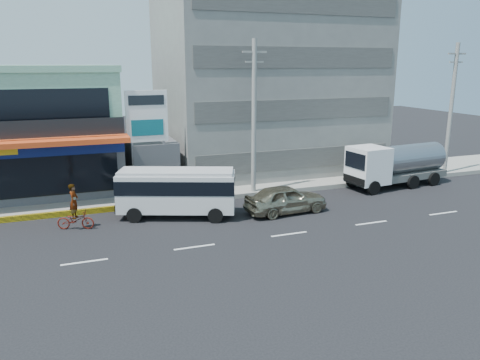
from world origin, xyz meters
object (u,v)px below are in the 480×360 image
utility_pole_near (254,118)px  utility_pole_far (451,109)px  tanker_truck (394,164)px  minibus (177,189)px  shop_building (24,133)px  concrete_building (265,83)px  billboard (147,122)px  satellite_dish (151,139)px  sedan (286,199)px  motorcycle_rider (75,214)px

utility_pole_near → utility_pole_far: 16.00m
tanker_truck → minibus: bearing=-175.1°
shop_building → concrete_building: concrete_building is taller
billboard → utility_pole_near: 6.75m
billboard → minibus: (0.78, -4.43, -3.29)m
concrete_building → tanker_truck: (6.15, -8.87, -5.38)m
satellite_dish → billboard: size_ratio=0.22×
concrete_building → sedan: (-3.61, -11.68, -6.17)m
shop_building → minibus: size_ratio=1.81×
satellite_dish → shop_building: bearing=159.8°
concrete_building → tanker_truck: size_ratio=2.04×
tanker_truck → utility_pole_far: bearing=12.3°
satellite_dish → sedan: 10.36m
motorcycle_rider → minibus: bearing=1.7°
tanker_truck → motorcycle_rider: bearing=-175.9°
shop_building → motorcycle_rider: shop_building is taller
concrete_building → utility_pole_near: concrete_building is taller
shop_building → tanker_truck: size_ratio=1.58×
billboard → utility_pole_near: (6.50, -1.80, 0.22)m
shop_building → utility_pole_near: 15.50m
shop_building → utility_pole_near: (14.00, -6.55, 1.15)m
concrete_building → motorcycle_rider: (-15.22, -10.40, -6.19)m
concrete_building → motorcycle_rider: bearing=-145.7°
shop_building → concrete_building: bearing=3.4°
billboard → sedan: (6.89, -5.88, -4.10)m
minibus → motorcycle_rider: (-5.49, -0.17, -0.82)m
concrete_building → billboard: (-10.50, -5.80, -2.07)m
concrete_building → motorcycle_rider: concrete_building is taller
sedan → motorcycle_rider: bearing=79.7°
shop_building → concrete_building: 18.28m
concrete_building → sedan: size_ratio=3.28×
utility_pole_near → sedan: (0.39, -4.08, -4.32)m
satellite_dish → utility_pole_far: (22.00, -3.60, 1.57)m
sedan → tanker_truck: size_ratio=0.62×
concrete_building → minibus: 15.10m
billboard → minibus: billboard is taller
satellite_dish → motorcycle_rider: size_ratio=0.61×
utility_pole_near → sedan: utility_pole_near is taller
billboard → sedan: billboard is taller
concrete_building → sedan: concrete_building is taller
tanker_truck → shop_building: bearing=162.1°
tanker_truck → motorcycle_rider: 21.44m
utility_pole_near → sedan: 5.95m
shop_building → billboard: 8.92m
satellite_dish → tanker_truck: bearing=-16.8°
shop_building → satellite_dish: 8.54m
billboard → motorcycle_rider: billboard is taller
satellite_dish → sedan: (6.39, -7.68, -2.74)m
sedan → motorcycle_rider: motorcycle_rider is taller
minibus → motorcycle_rider: bearing=-178.3°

